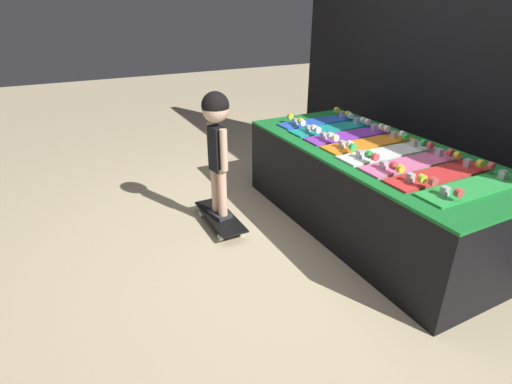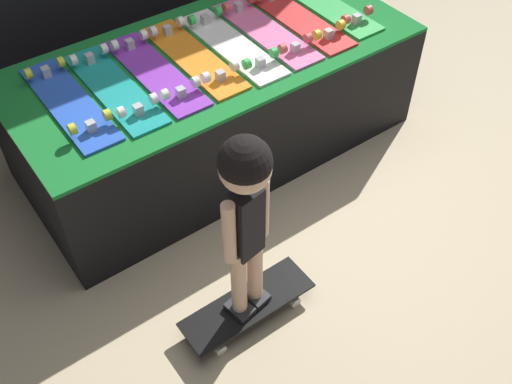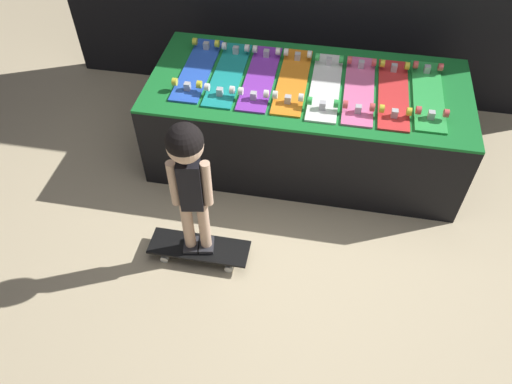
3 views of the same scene
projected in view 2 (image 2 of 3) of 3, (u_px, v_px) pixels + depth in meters
ground_plane at (283, 209)px, 3.27m from camera, size 16.00×16.00×0.00m
display_rack at (215, 102)px, 3.39m from camera, size 2.20×1.01×0.66m
skateboard_blue_on_rack at (68, 102)px, 2.83m from camera, size 0.20×0.78×0.09m
skateboard_teal_on_rack at (114, 87)px, 2.91m from camera, size 0.20×0.78×0.09m
skateboard_purple_on_rack at (155, 71)px, 3.01m from camera, size 0.20×0.78×0.09m
skateboard_orange_on_rack at (193, 56)px, 3.10m from camera, size 0.20×0.78×0.09m
skateboard_white_on_rack at (232, 44)px, 3.18m from camera, size 0.20×0.78×0.09m
skateboard_pink_on_rack at (266, 30)px, 3.27m from camera, size 0.20×0.78×0.09m
skateboard_red_on_rack at (298, 18)px, 3.36m from camera, size 0.20×0.78×0.09m
skateboard_green_on_rack at (326, 4)px, 3.47m from camera, size 0.20×0.78×0.09m
skateboard_on_floor at (248, 306)px, 2.75m from camera, size 0.64×0.21×0.09m
child at (246, 200)px, 2.24m from camera, size 0.24×0.20×0.99m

